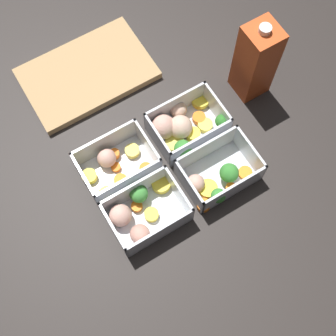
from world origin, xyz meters
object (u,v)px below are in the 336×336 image
at_px(container_far_right, 182,126).
at_px(juice_carton, 256,61).
at_px(container_near_right, 217,177).
at_px(container_far_left, 115,166).
at_px(container_near_left, 141,212).

xyz_separation_m(container_far_right, juice_carton, (0.18, 0.02, 0.07)).
bearing_deg(juice_carton, container_near_right, -140.80).
height_order(container_far_left, juice_carton, juice_carton).
relative_size(container_far_right, juice_carton, 0.82).
relative_size(container_near_left, juice_carton, 0.76).
distance_m(container_near_left, container_far_left, 0.11).
xyz_separation_m(container_near_left, container_far_right, (0.17, 0.12, 0.00)).
bearing_deg(container_near_left, juice_carton, 21.02).
distance_m(container_near_right, container_far_left, 0.21).
xyz_separation_m(container_near_left, juice_carton, (0.35, 0.13, 0.07)).
height_order(container_near_right, juice_carton, juice_carton).
bearing_deg(juice_carton, container_near_left, -158.98).
distance_m(container_near_left, juice_carton, 0.38).
bearing_deg(container_near_right, container_near_left, 174.87).
relative_size(container_far_left, container_far_right, 0.92).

